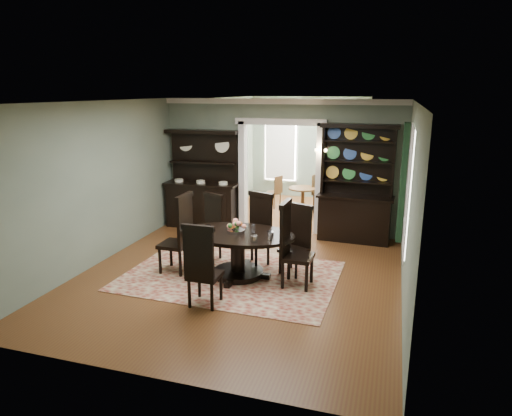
{
  "coord_description": "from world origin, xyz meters",
  "views": [
    {
      "loc": [
        2.48,
        -7.01,
        3.19
      ],
      "look_at": [
        0.15,
        0.6,
        1.12
      ],
      "focal_mm": 32.0,
      "sensor_mm": 36.0,
      "label": 1
    }
  ],
  "objects_px": {
    "welsh_dresser": "(356,199)",
    "parlor_table": "(303,197)",
    "dining_table": "(238,246)",
    "sideboard": "(203,193)"
  },
  "relations": [
    {
      "from": "welsh_dresser",
      "to": "parlor_table",
      "type": "bearing_deg",
      "value": 132.35
    },
    {
      "from": "sideboard",
      "to": "parlor_table",
      "type": "bearing_deg",
      "value": 39.42
    },
    {
      "from": "welsh_dresser",
      "to": "parlor_table",
      "type": "height_order",
      "value": "welsh_dresser"
    },
    {
      "from": "dining_table",
      "to": "parlor_table",
      "type": "distance_m",
      "value": 4.48
    },
    {
      "from": "welsh_dresser",
      "to": "sideboard",
      "type": "bearing_deg",
      "value": -177.36
    },
    {
      "from": "sideboard",
      "to": "welsh_dresser",
      "type": "bearing_deg",
      "value": -1.93
    },
    {
      "from": "dining_table",
      "to": "sideboard",
      "type": "bearing_deg",
      "value": 122.95
    },
    {
      "from": "dining_table",
      "to": "parlor_table",
      "type": "bearing_deg",
      "value": 85.38
    },
    {
      "from": "sideboard",
      "to": "welsh_dresser",
      "type": "height_order",
      "value": "welsh_dresser"
    },
    {
      "from": "dining_table",
      "to": "parlor_table",
      "type": "height_order",
      "value": "dining_table"
    }
  ]
}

